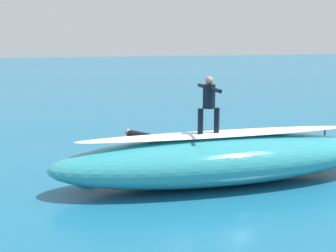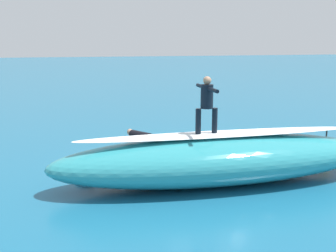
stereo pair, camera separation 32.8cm
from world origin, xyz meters
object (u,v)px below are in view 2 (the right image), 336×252
Objects in this scene: surfboard_riding at (206,135)px; surfer_riding at (207,101)px; buoy_marker at (326,146)px; surfboard_paddling at (141,141)px; surfer_paddling at (144,137)px.

surfer_riding reaches higher than surfboard_riding.
surfboard_riding is 2.50× the size of buoy_marker.
surfer_riding is 0.67× the size of surfboard_paddling.
surfer_paddling is at bearing -83.68° from surfboard_riding.
surfboard_paddling is at bearing -82.97° from surfer_riding.
surfer_riding reaches higher than buoy_marker.
surfer_riding is 5.33m from buoy_marker.
surfer_paddling is at bearing -25.71° from buoy_marker.
buoy_marker is at bearing -160.08° from surfboard_riding.
surfboard_riding is 1.36× the size of surfer_paddling.
surfer_paddling is at bearing 180.00° from surfboard_paddling.
surfboard_paddling is 6.19m from buoy_marker.
surfboard_paddling is 0.23m from surfer_paddling.
buoy_marker is at bearing -153.90° from surfboard_paddling.
surfboard_paddling is at bearing -26.29° from buoy_marker.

